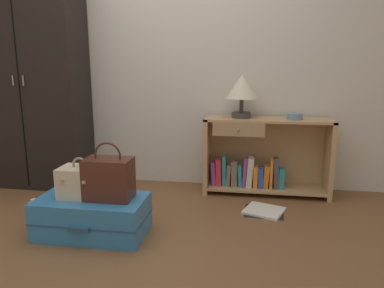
# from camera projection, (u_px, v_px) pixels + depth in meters

# --- Properties ---
(ground_plane) EXTENTS (9.00, 9.00, 0.00)m
(ground_plane) POSITION_uv_depth(u_px,v_px,m) (116.00, 251.00, 2.37)
(ground_plane) COLOR brown
(back_wall) EXTENTS (6.40, 0.10, 2.60)m
(back_wall) POSITION_uv_depth(u_px,v_px,m) (166.00, 51.00, 3.54)
(back_wall) COLOR beige
(back_wall) RESTS_ON ground_plane
(wardrobe) EXTENTS (0.96, 0.47, 2.07)m
(wardrobe) POSITION_uv_depth(u_px,v_px,m) (33.00, 79.00, 3.50)
(wardrobe) COLOR black
(wardrobe) RESTS_ON ground_plane
(bookshelf) EXTENTS (1.13, 0.34, 0.70)m
(bookshelf) POSITION_uv_depth(u_px,v_px,m) (261.00, 158.00, 3.38)
(bookshelf) COLOR tan
(bookshelf) RESTS_ON ground_plane
(table_lamp) EXTENTS (0.29, 0.29, 0.39)m
(table_lamp) POSITION_uv_depth(u_px,v_px,m) (242.00, 89.00, 3.27)
(table_lamp) COLOR #3D3838
(table_lamp) RESTS_ON bookshelf
(bowl) EXTENTS (0.14, 0.14, 0.05)m
(bowl) POSITION_uv_depth(u_px,v_px,m) (295.00, 116.00, 3.22)
(bowl) COLOR slate
(bowl) RESTS_ON bookshelf
(suitcase_large) EXTENTS (0.76, 0.43, 0.27)m
(suitcase_large) POSITION_uv_depth(u_px,v_px,m) (93.00, 216.00, 2.57)
(suitcase_large) COLOR teal
(suitcase_large) RESTS_ON ground_plane
(train_case) EXTENTS (0.28, 0.22, 0.28)m
(train_case) POSITION_uv_depth(u_px,v_px,m) (81.00, 182.00, 2.55)
(train_case) COLOR beige
(train_case) RESTS_ON suitcase_large
(handbag) EXTENTS (0.32, 0.20, 0.40)m
(handbag) POSITION_uv_depth(u_px,v_px,m) (109.00, 178.00, 2.50)
(handbag) COLOR #472319
(handbag) RESTS_ON suitcase_large
(bottle) EXTENTS (0.08, 0.08, 0.20)m
(bottle) POSITION_uv_depth(u_px,v_px,m) (35.00, 212.00, 2.75)
(bottle) COLOR white
(bottle) RESTS_ON ground_plane
(open_book_on_floor) EXTENTS (0.37, 0.36, 0.02)m
(open_book_on_floor) POSITION_uv_depth(u_px,v_px,m) (264.00, 211.00, 2.99)
(open_book_on_floor) COLOR white
(open_book_on_floor) RESTS_ON ground_plane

